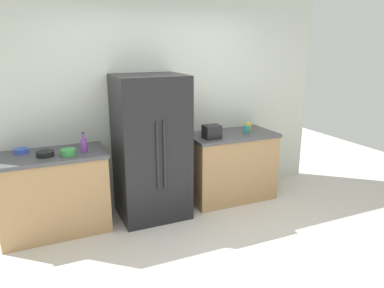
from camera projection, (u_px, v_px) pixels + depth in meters
The scene contains 13 objects.
ground_plane at pixel (218, 265), 3.49m from camera, with size 9.48×9.48×0.00m, color beige.
kitchen_back_panel at pixel (156, 86), 4.58m from camera, with size 4.74×0.10×3.08m, color silver.
counter_left at pixel (54, 193), 4.02m from camera, with size 1.15×0.64×0.91m.
counter_right at pixel (230, 166), 4.90m from camera, with size 1.17×0.64×0.91m.
refrigerator at pixel (151, 148), 4.31m from camera, with size 0.81×0.72×1.71m.
toaster at pixel (212, 132), 4.51m from camera, with size 0.21×0.17×0.17m, color black.
bottle_a at pixel (84, 145), 3.93m from camera, with size 0.06×0.06×0.22m.
cup_a at pixel (247, 129), 4.79m from camera, with size 0.09×0.09×0.10m, color teal.
cup_b at pixel (248, 127), 4.90m from camera, with size 0.08×0.08×0.11m, color yellow.
cup_c at pixel (213, 132), 4.70m from camera, with size 0.09×0.09×0.08m, color orange.
bowl_a at pixel (21, 151), 3.91m from camera, with size 0.15×0.15×0.05m, color blue.
bowl_b at pixel (45, 154), 3.80m from camera, with size 0.18×0.18×0.05m, color black.
bowl_c at pixel (68, 152), 3.83m from camera, with size 0.16×0.16×0.07m, color green.
Camera 1 is at (-1.47, -2.68, 2.05)m, focal length 33.93 mm.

